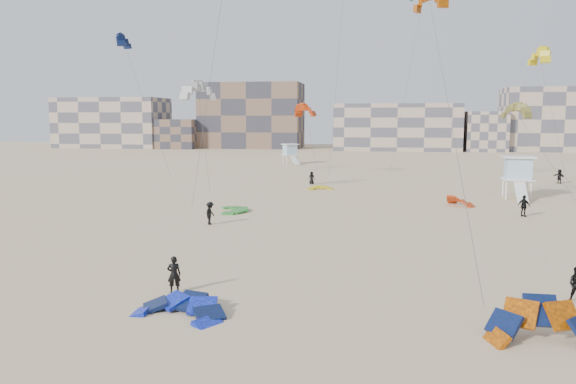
% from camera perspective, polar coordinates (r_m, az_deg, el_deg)
% --- Properties ---
extents(ground, '(320.00, 320.00, 0.00)m').
position_cam_1_polar(ground, '(23.72, -6.86, -13.26)').
color(ground, '#CAAD87').
rests_on(ground, ground).
extents(kite_ground_blue, '(5.12, 5.29, 2.46)m').
position_cam_1_polar(kite_ground_blue, '(25.09, -11.01, -12.17)').
color(kite_ground_blue, blue).
rests_on(kite_ground_blue, ground).
extents(kite_ground_orange, '(4.18, 4.14, 4.19)m').
position_cam_1_polar(kite_ground_orange, '(23.82, 24.51, -13.82)').
color(kite_ground_orange, '#EC6100').
rests_on(kite_ground_orange, ground).
extents(kite_ground_green, '(4.81, 4.64, 0.65)m').
position_cam_1_polar(kite_ground_green, '(51.19, -5.59, -1.94)').
color(kite_ground_green, green).
rests_on(kite_ground_green, ground).
extents(kite_ground_red_far, '(4.20, 4.14, 2.81)m').
position_cam_1_polar(kite_ground_red_far, '(56.71, 16.97, -1.31)').
color(kite_ground_red_far, '#DF420D').
rests_on(kite_ground_red_far, ground).
extents(kite_ground_yellow, '(3.42, 3.56, 1.20)m').
position_cam_1_polar(kite_ground_yellow, '(66.52, 3.29, 0.27)').
color(kite_ground_yellow, '#D2D607').
rests_on(kite_ground_yellow, ground).
extents(kitesurfer_main, '(0.76, 0.61, 1.80)m').
position_cam_1_polar(kitesurfer_main, '(27.92, -11.50, -8.20)').
color(kitesurfer_main, black).
rests_on(kitesurfer_main, ground).
extents(kitesurfer_c, '(0.81, 1.24, 1.81)m').
position_cam_1_polar(kitesurfer_c, '(44.90, -7.92, -2.14)').
color(kitesurfer_c, black).
rests_on(kitesurfer_c, ground).
extents(kitesurfer_d, '(1.12, 1.06, 1.86)m').
position_cam_1_polar(kitesurfer_d, '(52.05, 22.85, -1.31)').
color(kitesurfer_d, black).
rests_on(kitesurfer_d, ground).
extents(kitesurfer_e, '(0.84, 0.59, 1.64)m').
position_cam_1_polar(kitesurfer_e, '(71.50, 2.42, 1.44)').
color(kitesurfer_e, black).
rests_on(kitesurfer_e, ground).
extents(kitesurfer_f, '(1.34, 1.76, 1.85)m').
position_cam_1_polar(kitesurfer_f, '(80.32, 25.85, 1.44)').
color(kitesurfer_f, black).
rests_on(kitesurfer_f, ground).
extents(kite_fly_orange, '(4.65, 33.55, 18.77)m').
position_cam_1_polar(kite_fly_orange, '(54.88, 14.23, 18.17)').
color(kite_fly_orange, '#EC6100').
rests_on(kite_fly_orange, ground).
extents(kite_fly_grey, '(5.59, 8.43, 11.42)m').
position_cam_1_polar(kite_fly_grey, '(60.58, -9.08, 9.94)').
color(kite_fly_grey, silver).
rests_on(kite_fly_grey, ground).
extents(kite_fly_olive, '(5.61, 11.61, 9.18)m').
position_cam_1_polar(kite_fly_olive, '(60.21, 22.14, 7.51)').
color(kite_fly_olive, olive).
rests_on(kite_fly_olive, ground).
extents(kite_fly_yellow, '(5.40, 5.24, 16.05)m').
position_cam_1_polar(kite_fly_yellow, '(76.40, 24.20, 12.36)').
color(kite_fly_yellow, '#D2D607').
rests_on(kite_fly_yellow, ground).
extents(kite_fly_navy, '(7.86, 3.83, 18.17)m').
position_cam_1_polar(kite_fly_navy, '(75.95, -16.38, 14.41)').
color(kite_fly_navy, '#0F1549').
rests_on(kite_fly_navy, ground).
extents(kite_fly_red, '(5.23, 5.33, 9.95)m').
position_cam_1_polar(kite_fly_red, '(80.19, 1.70, 8.19)').
color(kite_fly_red, '#DF420D').
rests_on(kite_fly_red, ground).
extents(lifeguard_tower_near, '(3.37, 6.20, 4.46)m').
position_cam_1_polar(lifeguard_tower_near, '(63.57, 22.28, 1.38)').
color(lifeguard_tower_near, white).
rests_on(lifeguard_tower_near, ground).
extents(lifeguard_tower_far, '(3.60, 5.56, 3.70)m').
position_cam_1_polar(lifeguard_tower_far, '(103.02, 0.20, 3.88)').
color(lifeguard_tower_far, white).
rests_on(lifeguard_tower_far, ground).
extents(condo_west_a, '(30.00, 15.00, 14.00)m').
position_cam_1_polar(condo_west_a, '(169.44, -17.39, 6.72)').
color(condo_west_a, tan).
rests_on(condo_west_a, ground).
extents(condo_west_b, '(28.00, 14.00, 18.00)m').
position_cam_1_polar(condo_west_b, '(159.45, -3.69, 7.74)').
color(condo_west_b, brown).
rests_on(condo_west_b, ground).
extents(condo_mid, '(32.00, 16.00, 12.00)m').
position_cam_1_polar(condo_mid, '(151.31, 10.97, 6.49)').
color(condo_mid, tan).
rests_on(condo_mid, ground).
extents(condo_east, '(26.00, 14.00, 16.00)m').
position_cam_1_polar(condo_east, '(159.34, 25.60, 6.66)').
color(condo_east, tan).
rests_on(condo_east, ground).
extents(condo_fill_left, '(12.00, 10.00, 8.00)m').
position_cam_1_polar(condo_fill_left, '(159.60, -11.22, 5.82)').
color(condo_fill_left, brown).
rests_on(condo_fill_left, ground).
extents(condo_fill_right, '(10.00, 10.00, 10.00)m').
position_cam_1_polar(condo_fill_right, '(151.47, 19.37, 5.83)').
color(condo_fill_right, tan).
rests_on(condo_fill_right, ground).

